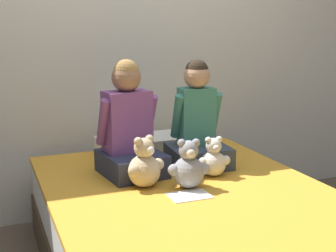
{
  "coord_description": "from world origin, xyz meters",
  "views": [
    {
      "loc": [
        -0.97,
        -2.14,
        1.36
      ],
      "look_at": [
        0.0,
        0.29,
        0.78
      ],
      "focal_mm": 50.0,
      "sensor_mm": 36.0,
      "label": 1
    }
  ],
  "objects_px": {
    "child_on_right": "(197,125)",
    "teddy_bear_held_by_right_child": "(213,159)",
    "teddy_bear_held_by_left_child": "(144,166)",
    "child_on_left": "(129,128)",
    "sign_card": "(189,195)",
    "bed": "(187,233)",
    "teddy_bear_between_children": "(188,167)",
    "pillow_at_headboard": "(143,145)"
  },
  "relations": [
    {
      "from": "teddy_bear_held_by_left_child",
      "to": "child_on_left",
      "type": "bearing_deg",
      "value": 69.49
    },
    {
      "from": "child_on_right",
      "to": "teddy_bear_held_by_right_child",
      "type": "distance_m",
      "value": 0.27
    },
    {
      "from": "child_on_left",
      "to": "child_on_right",
      "type": "relative_size",
      "value": 1.02
    },
    {
      "from": "teddy_bear_held_by_left_child",
      "to": "teddy_bear_held_by_right_child",
      "type": "height_order",
      "value": "teddy_bear_held_by_left_child"
    },
    {
      "from": "teddy_bear_held_by_right_child",
      "to": "teddy_bear_between_children",
      "type": "xyz_separation_m",
      "value": [
        -0.21,
        -0.13,
        0.02
      ]
    },
    {
      "from": "bed",
      "to": "child_on_right",
      "type": "distance_m",
      "value": 0.66
    },
    {
      "from": "teddy_bear_between_children",
      "to": "sign_card",
      "type": "distance_m",
      "value": 0.17
    },
    {
      "from": "bed",
      "to": "child_on_right",
      "type": "bearing_deg",
      "value": 58.58
    },
    {
      "from": "child_on_left",
      "to": "child_on_right",
      "type": "height_order",
      "value": "child_on_left"
    },
    {
      "from": "bed",
      "to": "sign_card",
      "type": "bearing_deg",
      "value": -110.51
    },
    {
      "from": "child_on_left",
      "to": "teddy_bear_held_by_right_child",
      "type": "relative_size",
      "value": 2.85
    },
    {
      "from": "bed",
      "to": "sign_card",
      "type": "height_order",
      "value": "sign_card"
    },
    {
      "from": "teddy_bear_held_by_right_child",
      "to": "pillow_at_headboard",
      "type": "bearing_deg",
      "value": 115.93
    },
    {
      "from": "pillow_at_headboard",
      "to": "sign_card",
      "type": "distance_m",
      "value": 0.85
    },
    {
      "from": "teddy_bear_held_by_right_child",
      "to": "teddy_bear_between_children",
      "type": "distance_m",
      "value": 0.25
    },
    {
      "from": "bed",
      "to": "teddy_bear_held_by_right_child",
      "type": "distance_m",
      "value": 0.44
    },
    {
      "from": "bed",
      "to": "child_on_left",
      "type": "relative_size",
      "value": 2.81
    },
    {
      "from": "bed",
      "to": "teddy_bear_between_children",
      "type": "xyz_separation_m",
      "value": [
        0.01,
        0.01,
        0.37
      ]
    },
    {
      "from": "child_on_left",
      "to": "teddy_bear_held_by_right_child",
      "type": "distance_m",
      "value": 0.52
    },
    {
      "from": "pillow_at_headboard",
      "to": "bed",
      "type": "bearing_deg",
      "value": -90.0
    },
    {
      "from": "teddy_bear_held_by_right_child",
      "to": "sign_card",
      "type": "relative_size",
      "value": 1.1
    },
    {
      "from": "child_on_left",
      "to": "pillow_at_headboard",
      "type": "height_order",
      "value": "child_on_left"
    },
    {
      "from": "teddy_bear_between_children",
      "to": "sign_card",
      "type": "bearing_deg",
      "value": -97.57
    },
    {
      "from": "bed",
      "to": "teddy_bear_between_children",
      "type": "bearing_deg",
      "value": 57.76
    },
    {
      "from": "teddy_bear_held_by_left_child",
      "to": "sign_card",
      "type": "relative_size",
      "value": 1.33
    },
    {
      "from": "child_on_left",
      "to": "pillow_at_headboard",
      "type": "distance_m",
      "value": 0.48
    },
    {
      "from": "bed",
      "to": "pillow_at_headboard",
      "type": "height_order",
      "value": "pillow_at_headboard"
    },
    {
      "from": "child_on_right",
      "to": "teddy_bear_between_children",
      "type": "relative_size",
      "value": 2.43
    },
    {
      "from": "child_on_right",
      "to": "teddy_bear_held_by_left_child",
      "type": "distance_m",
      "value": 0.51
    },
    {
      "from": "bed",
      "to": "teddy_bear_held_by_left_child",
      "type": "bearing_deg",
      "value": 151.47
    },
    {
      "from": "bed",
      "to": "teddy_bear_held_by_right_child",
      "type": "bearing_deg",
      "value": 32.06
    },
    {
      "from": "child_on_right",
      "to": "teddy_bear_held_by_left_child",
      "type": "relative_size",
      "value": 2.33
    },
    {
      "from": "teddy_bear_between_children",
      "to": "teddy_bear_held_by_left_child",
      "type": "bearing_deg",
      "value": 168.82
    },
    {
      "from": "child_on_left",
      "to": "teddy_bear_held_by_left_child",
      "type": "relative_size",
      "value": 2.37
    },
    {
      "from": "child_on_right",
      "to": "pillow_at_headboard",
      "type": "height_order",
      "value": "child_on_right"
    },
    {
      "from": "child_on_left",
      "to": "sign_card",
      "type": "distance_m",
      "value": 0.57
    },
    {
      "from": "bed",
      "to": "child_on_left",
      "type": "xyz_separation_m",
      "value": [
        -0.21,
        0.37,
        0.52
      ]
    },
    {
      "from": "child_on_left",
      "to": "teddy_bear_held_by_left_child",
      "type": "distance_m",
      "value": 0.3
    },
    {
      "from": "child_on_right",
      "to": "teddy_bear_held_by_right_child",
      "type": "height_order",
      "value": "child_on_right"
    },
    {
      "from": "teddy_bear_held_by_left_child",
      "to": "teddy_bear_held_by_right_child",
      "type": "xyz_separation_m",
      "value": [
        0.42,
        0.03,
        -0.02
      ]
    },
    {
      "from": "child_on_left",
      "to": "child_on_right",
      "type": "bearing_deg",
      "value": -8.36
    },
    {
      "from": "sign_card",
      "to": "teddy_bear_held_by_left_child",
      "type": "bearing_deg",
      "value": 127.34
    }
  ]
}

